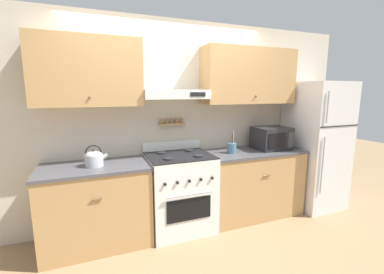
% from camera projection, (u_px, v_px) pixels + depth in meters
% --- Properties ---
extents(ground_plane, '(16.00, 16.00, 0.00)m').
position_uv_depth(ground_plane, '(189.00, 241.00, 2.91)').
color(ground_plane, '#937551').
extents(wall_back, '(5.20, 0.46, 2.55)m').
position_uv_depth(wall_back, '(175.00, 106.00, 3.24)').
color(wall_back, beige).
rests_on(wall_back, ground_plane).
extents(counter_left, '(1.13, 0.66, 0.90)m').
position_uv_depth(counter_left, '(97.00, 205.00, 2.80)').
color(counter_left, tan).
rests_on(counter_left, ground_plane).
extents(counter_right, '(1.32, 0.66, 0.90)m').
position_uv_depth(counter_right, '(251.00, 182.00, 3.52)').
color(counter_right, tan).
rests_on(counter_right, ground_plane).
extents(stove_range, '(0.76, 0.69, 1.05)m').
position_uv_depth(stove_range, '(180.00, 192.00, 3.12)').
color(stove_range, white).
rests_on(stove_range, ground_plane).
extents(refrigerator, '(0.68, 0.76, 1.81)m').
position_uv_depth(refrigerator, '(315.00, 145.00, 3.75)').
color(refrigerator, white).
rests_on(refrigerator, ground_plane).
extents(tea_kettle, '(0.24, 0.19, 0.23)m').
position_uv_depth(tea_kettle, '(94.00, 158.00, 2.69)').
color(tea_kettle, '#B7B7BC').
rests_on(tea_kettle, counter_left).
extents(microwave, '(0.46, 0.39, 0.30)m').
position_uv_depth(microwave, '(271.00, 138.00, 3.52)').
color(microwave, '#232326').
rests_on(microwave, counter_right).
extents(utensil_crock, '(0.12, 0.12, 0.28)m').
position_uv_depth(utensil_crock, '(232.00, 148.00, 3.29)').
color(utensil_crock, slate).
rests_on(utensil_crock, counter_right).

